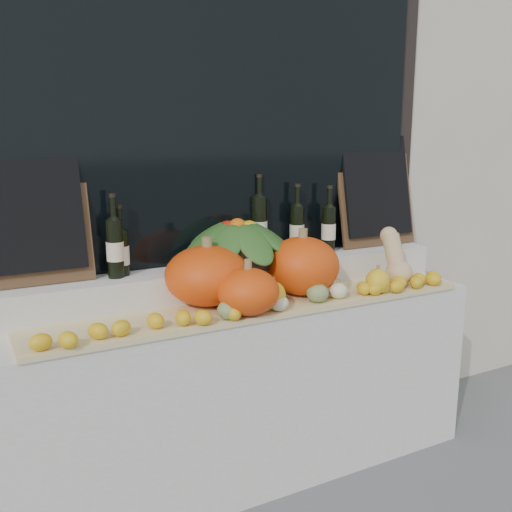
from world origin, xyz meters
TOP-DOWN VIEW (x-y plane):
  - storefront_facade at (0.00, 2.25)m, footprint 7.00×0.94m
  - display_sill at (0.00, 1.52)m, footprint 2.30×0.55m
  - rear_tier at (0.00, 1.68)m, footprint 2.30×0.25m
  - straw_bedding at (0.00, 1.40)m, footprint 2.10×0.32m
  - pumpkin_left at (-0.21, 1.51)m, footprint 0.51×0.51m
  - pumpkin_right at (0.26, 1.46)m, footprint 0.45×0.45m
  - pumpkin_center at (-0.12, 1.30)m, footprint 0.35×0.35m
  - butternut_squash at (0.78, 1.40)m, footprint 0.14×0.20m
  - decorative_gourds at (0.21, 1.30)m, footprint 0.91×0.13m
  - lemon_heap at (0.00, 1.29)m, footprint 2.20×0.16m
  - produce_bowl at (0.01, 1.66)m, footprint 0.62×0.62m
  - wine_bottle_far_left at (-0.58, 1.67)m, footprint 0.08×0.08m
  - wine_bottle_near_left at (-0.55, 1.70)m, footprint 0.08×0.08m
  - wine_bottle_tall at (0.18, 1.75)m, footprint 0.08×0.08m
  - wine_bottle_near_right at (0.38, 1.70)m, footprint 0.08×0.08m
  - wine_bottle_far_right at (0.57, 1.69)m, footprint 0.08×0.08m
  - chalkboard_left at (-0.92, 1.74)m, footprint 0.50×0.15m
  - chalkboard_right at (0.92, 1.74)m, footprint 0.50×0.15m

SIDE VIEW (x-z plane):
  - display_sill at x=0.00m, z-range 0.00..0.88m
  - straw_bedding at x=0.00m, z-range 0.88..0.90m
  - lemon_heap at x=0.00m, z-range 0.91..0.97m
  - decorative_gourds at x=0.21m, z-range 0.88..1.03m
  - rear_tier at x=0.00m, z-range 0.88..1.04m
  - pumpkin_center at x=-0.12m, z-range 0.91..1.11m
  - butternut_squash at x=0.78m, z-range 0.88..1.17m
  - pumpkin_left at x=-0.21m, z-range 0.91..1.17m
  - pumpkin_right at x=0.26m, z-range 0.91..1.18m
  - wine_bottle_near_left at x=-0.55m, z-range 0.99..1.31m
  - produce_bowl at x=0.01m, z-range 1.03..1.27m
  - wine_bottle_far_right at x=0.57m, z-range 0.99..1.35m
  - wine_bottle_far_left at x=-0.58m, z-range 0.99..1.36m
  - wine_bottle_near_right at x=0.38m, z-range 0.99..1.36m
  - wine_bottle_tall at x=0.18m, z-range 0.99..1.41m
  - chalkboard_left at x=-0.92m, z-range 1.05..1.66m
  - chalkboard_right at x=0.92m, z-range 1.05..1.66m
  - storefront_facade at x=0.00m, z-range 0.00..4.50m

